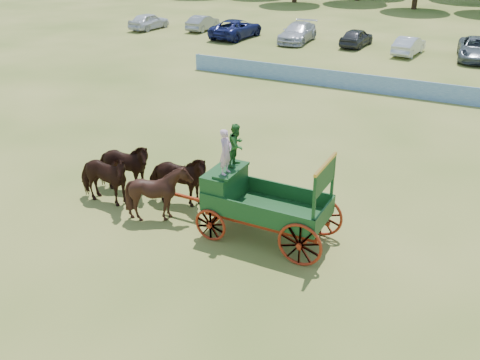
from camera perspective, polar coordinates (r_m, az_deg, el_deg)
name	(u,v)px	position (r m, az deg, el deg)	size (l,w,h in m)	color
ground	(278,248)	(16.82, 4.06, -7.20)	(160.00, 160.00, 0.00)	tan
horse_lead_left	(103,179)	(19.44, -14.40, 0.14)	(1.07, 2.34, 1.98)	black
horse_lead_right	(123,167)	(20.19, -12.39, 1.34)	(1.07, 2.34, 1.98)	black
horse_wheel_left	(159,193)	(18.05, -8.62, -1.37)	(1.60, 1.80, 1.98)	black
horse_wheel_right	(177,180)	(18.85, -6.70, -0.02)	(1.07, 2.34, 1.98)	black
farm_dray	(247,190)	(16.82, 0.73, -1.06)	(6.00, 2.00, 3.58)	#A93110
sponsor_banner	(386,86)	(32.85, 15.31, 9.68)	(26.00, 0.08, 1.05)	#1D5E9F
parked_cars	(433,45)	(44.15, 19.89, 13.38)	(51.61, 7.56, 1.64)	silver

